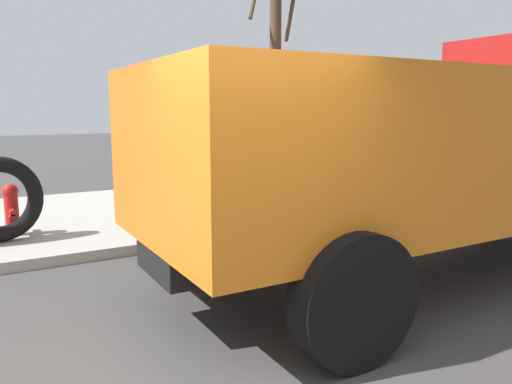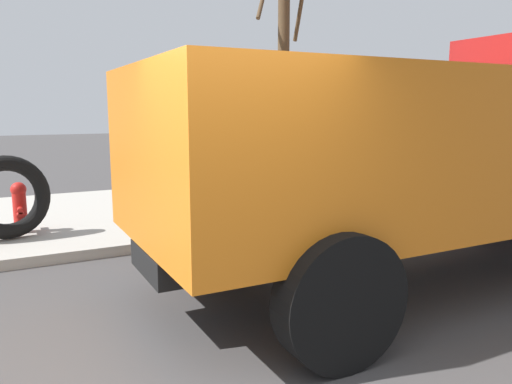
{
  "view_description": "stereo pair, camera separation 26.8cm",
  "coord_description": "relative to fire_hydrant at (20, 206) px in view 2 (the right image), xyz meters",
  "views": [
    {
      "loc": [
        -1.36,
        -2.67,
        2.02
      ],
      "look_at": [
        1.73,
        2.73,
        0.98
      ],
      "focal_mm": 35.07,
      "sensor_mm": 36.0,
      "label": 1
    },
    {
      "loc": [
        -1.12,
        -2.8,
        2.02
      ],
      "look_at": [
        1.73,
        2.73,
        0.98
      ],
      "focal_mm": 35.07,
      "sensor_mm": 36.0,
      "label": 2
    }
  ],
  "objects": [
    {
      "name": "loose_tire",
      "position": [
        -0.17,
        -0.34,
        0.2
      ],
      "size": [
        1.25,
        0.54,
        1.22
      ],
      "primitive_type": "torus",
      "rotation": [
        1.51,
        0.0,
        0.2
      ],
      "color": "black",
      "rests_on": "sidewalk_curb"
    },
    {
      "name": "fire_hydrant",
      "position": [
        0.0,
        0.0,
        0.0
      ],
      "size": [
        0.23,
        0.51,
        0.78
      ],
      "color": "red",
      "rests_on": "sidewalk_curb"
    },
    {
      "name": "bare_tree",
      "position": [
        4.76,
        0.23,
        2.3
      ],
      "size": [
        1.38,
        1.42,
        5.51
      ],
      "color": "#4C3823",
      "rests_on": "sidewalk_curb"
    },
    {
      "name": "sidewalk_curb",
      "position": [
        0.9,
        1.04,
        -0.49
      ],
      "size": [
        36.0,
        5.0,
        0.15
      ],
      "primitive_type": "cube",
      "color": "#ADA89E",
      "rests_on": "ground"
    },
    {
      "name": "dump_truck_orange",
      "position": [
        4.53,
        -4.04,
        1.05
      ],
      "size": [
        7.01,
        2.82,
        3.0
      ],
      "color": "orange",
      "rests_on": "ground"
    }
  ]
}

